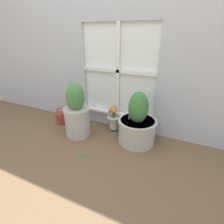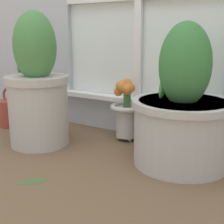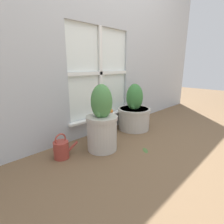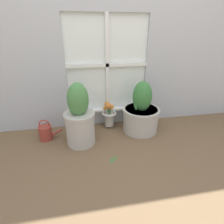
{
  "view_description": "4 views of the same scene",
  "coord_description": "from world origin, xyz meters",
  "px_view_note": "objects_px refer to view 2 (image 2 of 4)",
  "views": [
    {
      "loc": [
        0.76,
        -1.14,
        1.07
      ],
      "look_at": [
        0.03,
        0.43,
        0.29
      ],
      "focal_mm": 28.0,
      "sensor_mm": 36.0,
      "label": 1
    },
    {
      "loc": [
        0.72,
        -0.75,
        0.52
      ],
      "look_at": [
        -0.02,
        0.44,
        0.16
      ],
      "focal_mm": 50.0,
      "sensor_mm": 36.0,
      "label": 2
    },
    {
      "loc": [
        -1.34,
        -0.86,
        0.78
      ],
      "look_at": [
        -0.04,
        0.42,
        0.28
      ],
      "focal_mm": 28.0,
      "sensor_mm": 36.0,
      "label": 3
    },
    {
      "loc": [
        -0.29,
        -1.22,
        1.02
      ],
      "look_at": [
        0.01,
        0.44,
        0.23
      ],
      "focal_mm": 28.0,
      "sensor_mm": 36.0,
      "label": 4
    }
  ],
  "objects_px": {
    "potted_plant_right": "(182,114)",
    "watering_can": "(11,112)",
    "potted_plant_left": "(37,89)",
    "flower_vase": "(126,110)"
  },
  "relations": [
    {
      "from": "flower_vase",
      "to": "watering_can",
      "type": "distance_m",
      "value": 0.69
    },
    {
      "from": "potted_plant_right",
      "to": "watering_can",
      "type": "distance_m",
      "value": 1.01
    },
    {
      "from": "potted_plant_right",
      "to": "watering_can",
      "type": "xyz_separation_m",
      "value": [
        -1.01,
        -0.0,
        -0.13
      ]
    },
    {
      "from": "potted_plant_left",
      "to": "potted_plant_right",
      "type": "height_order",
      "value": "potted_plant_left"
    },
    {
      "from": "watering_can",
      "to": "flower_vase",
      "type": "bearing_deg",
      "value": 11.61
    },
    {
      "from": "potted_plant_right",
      "to": "flower_vase",
      "type": "distance_m",
      "value": 0.36
    },
    {
      "from": "potted_plant_left",
      "to": "flower_vase",
      "type": "height_order",
      "value": "potted_plant_left"
    },
    {
      "from": "flower_vase",
      "to": "potted_plant_left",
      "type": "bearing_deg",
      "value": -140.32
    },
    {
      "from": "potted_plant_left",
      "to": "flower_vase",
      "type": "distance_m",
      "value": 0.43
    },
    {
      "from": "potted_plant_right",
      "to": "flower_vase",
      "type": "bearing_deg",
      "value": 157.81
    }
  ]
}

